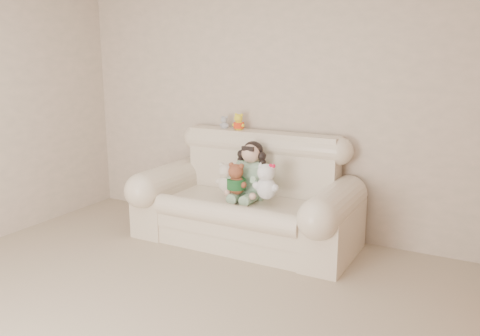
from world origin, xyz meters
The scene contains 8 objects.
wall_back centered at (0.00, 2.50, 1.30)m, with size 4.50×4.50×0.00m, color #B1A18D.
sofa centered at (-0.07, 2.00, 0.52)m, with size 2.10×0.95×1.03m, color beige, non-canonical shape.
seated_child centered at (-0.05, 2.08, 0.70)m, with size 0.34×0.41×0.56m, color #2C7A3C, non-canonical shape.
brown_teddy centered at (-0.10, 1.88, 0.68)m, with size 0.22×0.17×0.35m, color brown, non-canonical shape.
white_cat centered at (0.21, 1.88, 0.70)m, with size 0.25×0.19×0.39m, color white, non-canonical shape.
cream_teddy centered at (-0.21, 1.89, 0.67)m, with size 0.21×0.16×0.33m, color beige, non-canonical shape.
yellow_mini_bear centered at (-0.33, 2.35, 1.12)m, with size 0.14×0.10×0.21m, color yellow, non-canonical shape.
grey_mini_plush centered at (-0.50, 2.36, 1.09)m, with size 0.11×0.08×0.17m, color #B6B6BD, non-canonical shape.
Camera 1 is at (2.04, -2.03, 1.78)m, focal length 37.36 mm.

